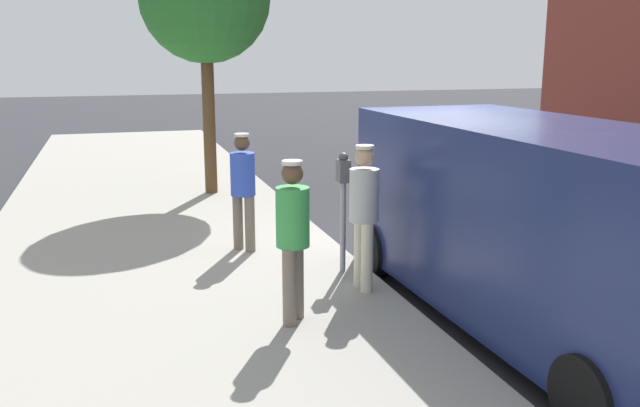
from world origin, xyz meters
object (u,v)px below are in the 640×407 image
at_px(pedestrian_in_green, 293,231).
at_px(pedestrian_in_gray, 364,208).
at_px(pedestrian_in_blue, 243,185).
at_px(parked_van, 538,220).
at_px(parking_meter_near, 343,192).

bearing_deg(pedestrian_in_green, pedestrian_in_gray, -144.66).
distance_m(pedestrian_in_blue, parked_van, 4.06).
distance_m(parking_meter_near, pedestrian_in_blue, 1.65).
xyz_separation_m(pedestrian_in_gray, parked_van, (-1.48, 1.22, 0.03)).
distance_m(pedestrian_in_blue, pedestrian_in_green, 2.71).
xyz_separation_m(parking_meter_near, parked_van, (-1.50, 1.89, -0.03)).
bearing_deg(parked_van, pedestrian_in_gray, -39.49).
xyz_separation_m(parking_meter_near, pedestrian_in_green, (1.02, 1.41, -0.07)).
relative_size(pedestrian_in_blue, parked_van, 0.31).
height_order(parking_meter_near, pedestrian_in_blue, pedestrian_in_blue).
distance_m(pedestrian_in_gray, parked_van, 1.92).
bearing_deg(parked_van, pedestrian_in_blue, -51.81).
relative_size(pedestrian_in_blue, pedestrian_in_green, 0.98).
height_order(pedestrian_in_blue, pedestrian_in_green, pedestrian_in_green).
distance_m(pedestrian_in_blue, pedestrian_in_gray, 2.23).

